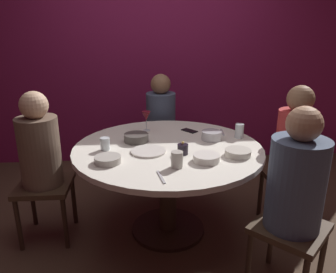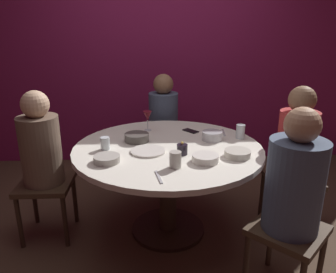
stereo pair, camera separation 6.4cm
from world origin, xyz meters
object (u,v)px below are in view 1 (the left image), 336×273
at_px(seated_diner_right, 295,144).
at_px(bowl_small_white, 108,160).
at_px(wine_glass, 146,117).
at_px(seated_diner_back, 161,116).
at_px(dinner_plate, 148,151).
at_px(seated_diner_left, 40,152).
at_px(bowl_serving_large, 211,135).
at_px(cup_by_right_diner, 105,144).
at_px(cup_near_candle, 239,131).
at_px(seated_diner_front_right, 296,185).
at_px(dining_table, 168,163).
at_px(cup_by_left_diner, 177,160).
at_px(bowl_salad_center, 206,158).
at_px(candle_holder, 183,149).
at_px(bowl_sauce_side, 136,138).
at_px(cell_phone, 189,131).
at_px(bowl_rice_portion, 238,153).

distance_m(seated_diner_right, bowl_small_white, 1.46).
bearing_deg(wine_glass, seated_diner_back, 74.56).
bearing_deg(dinner_plate, seated_diner_left, 172.30).
height_order(bowl_serving_large, bowl_small_white, bowl_serving_large).
bearing_deg(cup_by_right_diner, cup_near_candle, 10.69).
height_order(seated_diner_front_right, bowl_serving_large, seated_diner_front_right).
relative_size(dining_table, cup_near_candle, 12.35).
bearing_deg(cup_by_left_diner, bowl_salad_center, 21.40).
xyz_separation_m(seated_diner_left, dinner_plate, (0.81, -0.11, 0.02)).
xyz_separation_m(dining_table, cup_by_right_diner, (-0.47, -0.04, 0.19)).
relative_size(candle_holder, bowl_sauce_side, 0.50).
bearing_deg(dinner_plate, dining_table, 35.55).
distance_m(seated_diner_left, candle_holder, 1.07).
relative_size(seated_diner_front_right, bowl_serving_large, 7.58).
bearing_deg(candle_holder, cup_by_right_diner, 167.28).
xyz_separation_m(dinner_plate, bowl_small_white, (-0.28, -0.18, 0.02)).
distance_m(seated_diner_right, seated_diner_front_right, 0.76).
height_order(bowl_salad_center, cup_by_left_diner, cup_by_left_diner).
height_order(cell_phone, cup_by_right_diner, cup_by_right_diner).
relative_size(seated_diner_front_right, cup_near_candle, 10.38).
xyz_separation_m(dining_table, cup_by_left_diner, (0.03, -0.39, 0.19)).
bearing_deg(seated_diner_left, seated_diner_right, 0.00).
height_order(seated_diner_front_right, dinner_plate, seated_diner_front_right).
distance_m(seated_diner_right, dinner_plate, 1.16).
relative_size(dining_table, wine_glass, 8.22).
relative_size(dining_table, bowl_salad_center, 7.96).
height_order(bowl_salad_center, bowl_small_white, bowl_salad_center).
distance_m(seated_diner_back, bowl_salad_center, 1.32).
relative_size(cell_phone, bowl_small_white, 0.78).
bearing_deg(seated_diner_back, seated_diner_right, 45.65).
relative_size(seated_diner_left, dinner_plate, 4.65).
bearing_deg(seated_diner_right, cup_by_right_diner, 1.57).
height_order(seated_diner_right, seated_diner_front_right, seated_diner_front_right).
height_order(bowl_small_white, bowl_sauce_side, bowl_sauce_side).
distance_m(bowl_small_white, cup_by_left_diner, 0.47).
bearing_deg(cup_near_candle, dinner_plate, -160.21).
height_order(bowl_salad_center, cup_near_candle, cup_near_candle).
distance_m(seated_diner_left, bowl_rice_portion, 1.46).
bearing_deg(wine_glass, bowl_sauce_side, -107.03).
xyz_separation_m(candle_holder, bowl_small_white, (-0.52, -0.12, -0.02)).
relative_size(seated_diner_back, cup_near_candle, 9.93).
relative_size(seated_diner_front_right, bowl_sauce_side, 6.29).
xyz_separation_m(cell_phone, cup_near_candle, (0.38, -0.21, 0.05)).
bearing_deg(bowl_small_white, bowl_serving_large, 27.58).
distance_m(cell_phone, bowl_rice_portion, 0.66).
height_order(wine_glass, bowl_rice_portion, wine_glass).
xyz_separation_m(bowl_serving_large, bowl_sauce_side, (-0.61, 0.00, -0.00)).
height_order(seated_diner_front_right, bowl_small_white, seated_diner_front_right).
bearing_deg(cup_by_right_diner, seated_diner_left, 175.26).
relative_size(seated_diner_left, seated_diner_front_right, 0.98).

